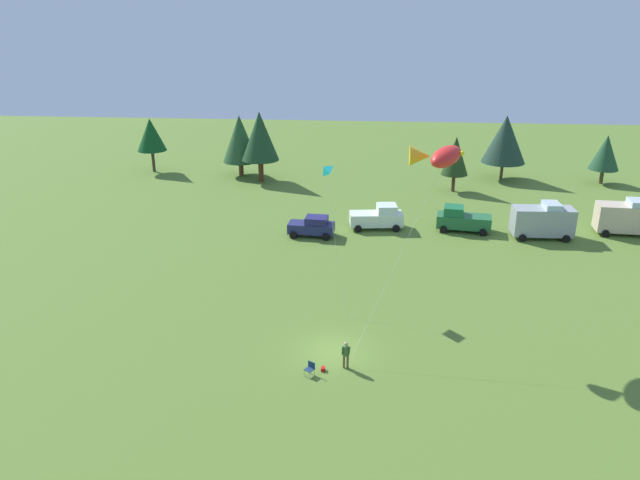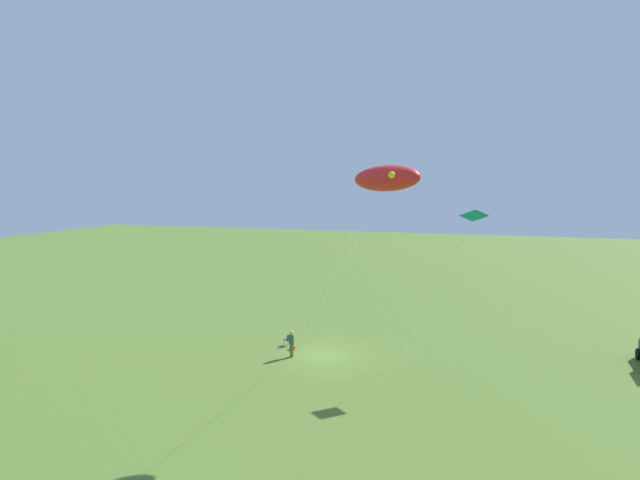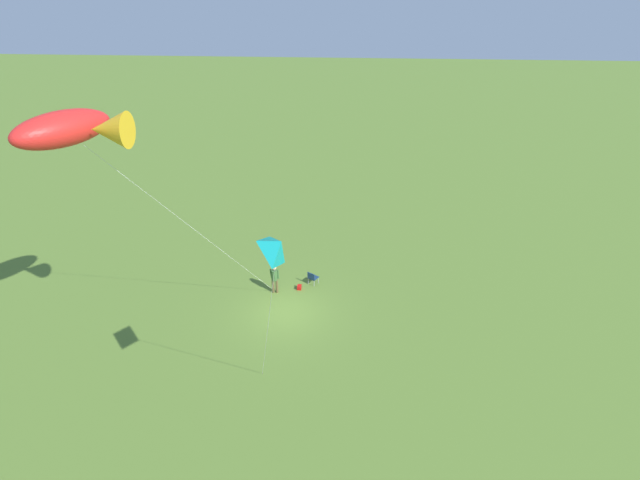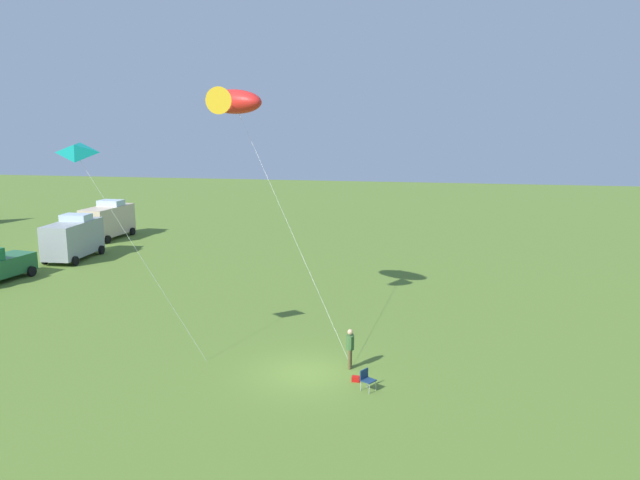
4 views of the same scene
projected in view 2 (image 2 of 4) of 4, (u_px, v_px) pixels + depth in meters
The scene contains 6 objects.
ground_plane at pixel (322, 355), 32.20m from camera, with size 160.00×160.00×0.00m, color #56752B.
person_kite_flyer at pixel (292, 342), 31.76m from camera, with size 0.53×0.35×1.74m.
folding_chair at pixel (289, 339), 34.00m from camera, with size 0.66×0.66×0.82m.
backpack_on_grass at pixel (292, 348), 33.23m from camera, with size 0.32×0.22×0.22m, color red.
kite_large_fish at pixel (388, 178), 23.51m from camera, with size 7.30×8.84×11.97m.
kite_delta_teal at pixel (473, 214), 29.86m from camera, with size 2.40×5.22×9.67m.
Camera 2 is at (29.91, 8.55, 11.15)m, focal length 28.00 mm.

